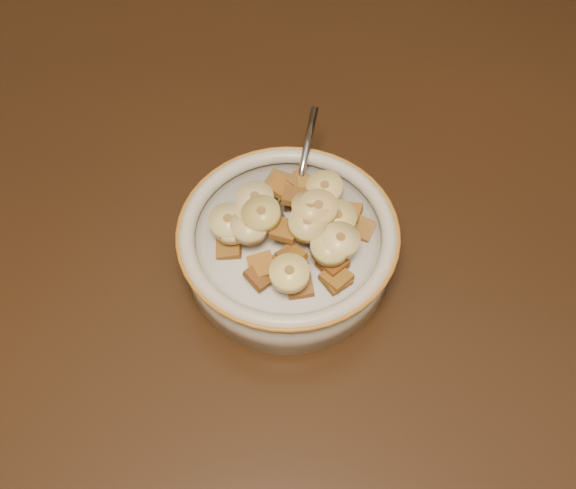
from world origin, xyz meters
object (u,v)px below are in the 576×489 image
at_px(chair, 538,94).
at_px(spoon, 294,207).
at_px(cereal_bowl, 288,250).
at_px(table, 339,224).

relative_size(chair, spoon, 22.44).
relative_size(chair, cereal_bowl, 5.39).
distance_m(chair, spoon, 0.72).
height_order(table, cereal_bowl, cereal_bowl).
bearing_deg(table, chair, 74.31).
height_order(table, chair, chair).
xyz_separation_m(cereal_bowl, spoon, (-0.01, 0.03, 0.03)).
distance_m(chair, cereal_bowl, 0.73).
height_order(chair, cereal_bowl, chair).
relative_size(table, chair, 1.47).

